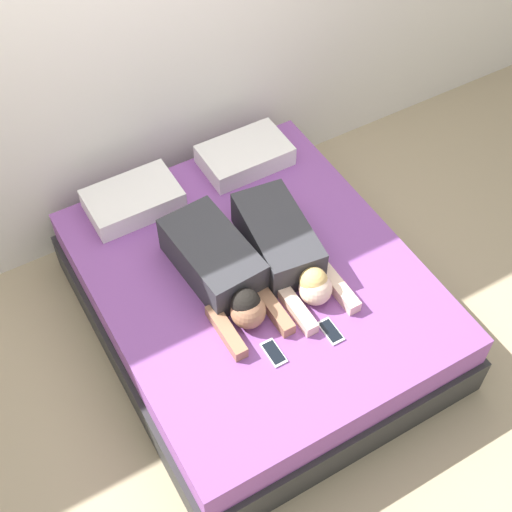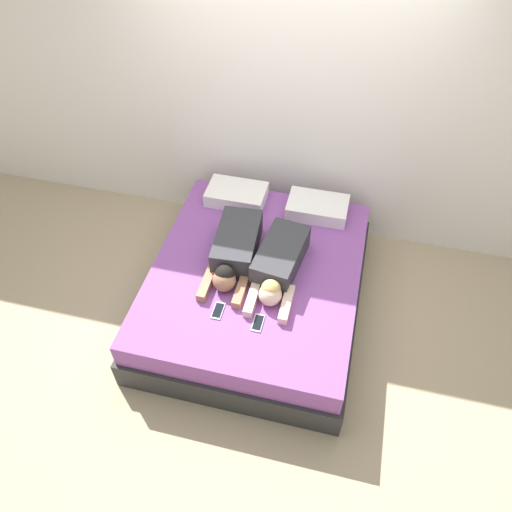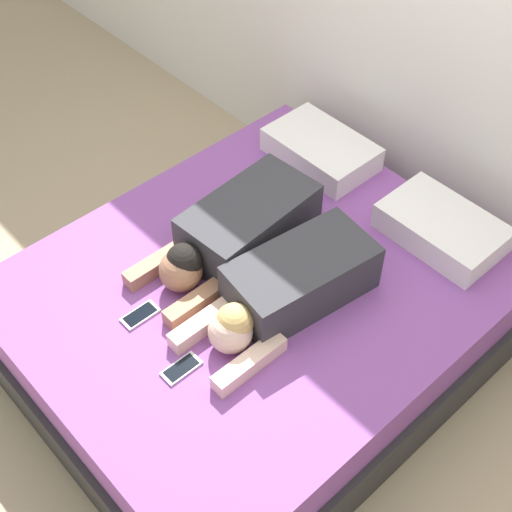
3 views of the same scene
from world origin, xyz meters
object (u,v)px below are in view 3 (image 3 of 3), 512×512
(bed, at_px, (256,316))
(person_left, at_px, (235,233))
(cell_phone_left, at_px, (140,315))
(cell_phone_right, at_px, (181,368))
(person_right, at_px, (286,289))
(pillow_head_right, at_px, (442,228))
(pillow_head_left, at_px, (321,149))

(bed, xyz_separation_m, person_left, (-0.19, 0.05, 0.36))
(cell_phone_left, distance_m, cell_phone_right, 0.32)
(cell_phone_left, xyz_separation_m, cell_phone_right, (0.32, -0.04, 0.00))
(person_left, bearing_deg, cell_phone_right, -59.64)
(person_right, bearing_deg, bed, 178.67)
(bed, xyz_separation_m, cell_phone_left, (-0.17, -0.48, 0.25))
(pillow_head_right, bearing_deg, bed, -115.61)
(pillow_head_right, height_order, cell_phone_left, pillow_head_right)
(pillow_head_left, bearing_deg, bed, -64.39)
(person_left, height_order, cell_phone_left, person_left)
(bed, relative_size, person_right, 2.26)
(bed, height_order, pillow_head_right, pillow_head_right)
(person_right, bearing_deg, pillow_head_left, 125.38)
(person_left, bearing_deg, bed, -14.63)
(pillow_head_right, relative_size, cell_phone_right, 3.38)
(pillow_head_right, bearing_deg, pillow_head_left, 180.00)
(pillow_head_left, xyz_separation_m, cell_phone_right, (0.51, -1.29, -0.06))
(bed, xyz_separation_m, pillow_head_left, (-0.37, 0.77, 0.31))
(pillow_head_left, relative_size, person_right, 0.60)
(pillow_head_left, bearing_deg, pillow_head_right, 0.00)
(bed, xyz_separation_m, person_right, (0.18, -0.00, 0.35))
(pillow_head_left, xyz_separation_m, cell_phone_left, (0.20, -1.25, -0.06))
(bed, height_order, person_left, person_left)
(person_right, relative_size, cell_phone_right, 5.67)
(bed, distance_m, person_right, 0.40)
(pillow_head_right, bearing_deg, cell_phone_left, -113.57)
(pillow_head_left, distance_m, cell_phone_right, 1.39)
(person_left, distance_m, cell_phone_left, 0.54)
(bed, relative_size, pillow_head_left, 3.79)
(pillow_head_right, relative_size, person_left, 0.60)
(person_left, height_order, cell_phone_right, person_left)
(cell_phone_left, relative_size, cell_phone_right, 1.00)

